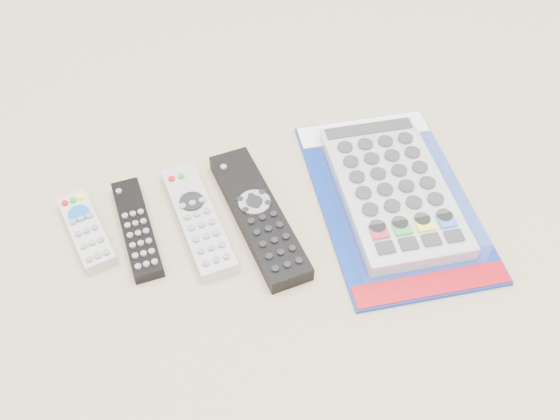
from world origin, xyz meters
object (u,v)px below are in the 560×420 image
object	(u,v)px
remote_small_grey	(86,230)
remote_slim_black	(137,228)
remote_large_black	(258,215)
jumbo_remote_packaged	(393,188)
remote_silver_dvd	(198,219)

from	to	relation	value
remote_small_grey	remote_slim_black	size ratio (longest dim) A/B	0.82
remote_large_black	remote_slim_black	bearing A→B (deg)	164.41
jumbo_remote_packaged	remote_slim_black	bearing A→B (deg)	178.61
remote_small_grey	remote_silver_dvd	size ratio (longest dim) A/B	0.70
remote_silver_dvd	remote_large_black	distance (m)	0.08
remote_small_grey	jumbo_remote_packaged	xyz separation A→B (m)	(0.39, -0.07, 0.01)
remote_small_grey	remote_large_black	world-z (taller)	remote_large_black
remote_slim_black	jumbo_remote_packaged	size ratio (longest dim) A/B	0.47
remote_slim_black	remote_silver_dvd	distance (m)	0.08
remote_slim_black	remote_large_black	bearing A→B (deg)	-12.45
remote_large_black	jumbo_remote_packaged	size ratio (longest dim) A/B	0.67
remote_slim_black	remote_large_black	size ratio (longest dim) A/B	0.70
remote_slim_black	jumbo_remote_packaged	xyz separation A→B (m)	(0.33, -0.05, 0.01)
remote_silver_dvd	remote_small_grey	bearing A→B (deg)	165.16
remote_large_black	jumbo_remote_packaged	distance (m)	0.18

